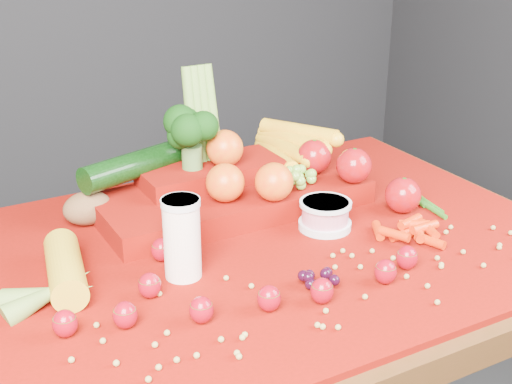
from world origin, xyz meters
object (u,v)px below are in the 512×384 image
milk_glass (182,235)px  yogurt_bowl (325,214)px  produce_mound (240,178)px  table (261,294)px

milk_glass → yogurt_bowl: 0.30m
milk_glass → produce_mound: produce_mound is taller
table → yogurt_bowl: yogurt_bowl is taller
milk_glass → produce_mound: (0.21, 0.20, -0.01)m
yogurt_bowl → produce_mound: (-0.09, 0.17, 0.03)m
milk_glass → produce_mound: size_ratio=0.23×
table → produce_mound: bearing=75.7°
table → yogurt_bowl: 0.19m
yogurt_bowl → table: bearing=176.4°
table → produce_mound: size_ratio=1.85×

